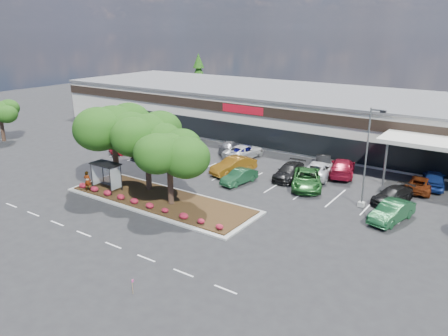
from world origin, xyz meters
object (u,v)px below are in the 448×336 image
Objects in this scene: light_pole at (367,165)px; survey_stake at (133,285)px; car_0 at (130,146)px; car_1 at (151,151)px.

survey_stake is at bearing -108.64° from light_pole.
car_1 is at bearing 27.13° from car_0.
survey_stake is 28.22m from car_1.
light_pole is 28.91m from car_0.
car_0 is 0.97× the size of car_1.
light_pole reaches higher than car_0.
car_0 reaches higher than survey_stake.
survey_stake is 30.35m from car_0.
light_pole is at bearing 71.36° from survey_stake.
car_0 is at bearing 136.20° from survey_stake.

